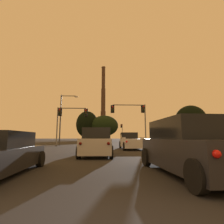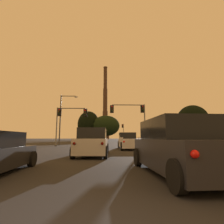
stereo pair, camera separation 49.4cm
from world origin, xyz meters
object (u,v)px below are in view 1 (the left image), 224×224
street_lamp (63,114)px  traffic_light_overhead_left (68,117)px  pickup_truck_right_lane_front (131,142)px  traffic_light_far_right (122,130)px  suv_right_lane_third (189,147)px  smokestack (103,110)px  suv_center_lane_second (97,142)px  traffic_light_overhead_right (134,114)px

street_lamp → traffic_light_overhead_left: bearing=-65.7°
pickup_truck_right_lane_front → traffic_light_far_right: (3.50, 40.91, 3.11)m
suv_right_lane_third → smokestack: size_ratio=0.08×
traffic_light_far_right → traffic_light_overhead_left: size_ratio=1.04×
pickup_truck_right_lane_front → traffic_light_overhead_left: traffic_light_overhead_left is taller
suv_center_lane_second → traffic_light_far_right: bearing=83.7°
suv_center_lane_second → traffic_light_overhead_right: bearing=72.1°
suv_center_lane_second → pickup_truck_right_lane_front: (3.44, 7.03, -0.09)m
suv_right_lane_third → traffic_light_overhead_left: 22.25m
traffic_light_overhead_left → street_lamp: street_lamp is taller
suv_center_lane_second → smokestack: 140.63m
suv_center_lane_second → traffic_light_overhead_left: 15.20m
street_lamp → suv_center_lane_second: bearing=-69.7°
traffic_light_far_right → suv_right_lane_third: bearing=-93.8°
suv_right_lane_third → traffic_light_far_right: traffic_light_far_right is taller
pickup_truck_right_lane_front → traffic_light_overhead_right: traffic_light_overhead_right is taller
pickup_truck_right_lane_front → traffic_light_overhead_right: size_ratio=0.87×
traffic_light_overhead_right → suv_right_lane_third: bearing=-95.2°
pickup_truck_right_lane_front → suv_right_lane_third: 13.46m
traffic_light_far_right → smokestack: 93.28m
pickup_truck_right_lane_front → traffic_light_overhead_left: 11.43m
traffic_light_far_right → smokestack: size_ratio=0.09×
street_lamp → smokestack: 123.42m
smokestack → suv_right_lane_third: bearing=-88.9°
pickup_truck_right_lane_front → smokestack: 133.76m
traffic_light_overhead_left → street_lamp: 3.34m
suv_center_lane_second → traffic_light_overhead_left: (-4.92, 13.96, 3.47)m
traffic_light_overhead_right → traffic_light_overhead_left: size_ratio=1.11×
suv_right_lane_third → traffic_light_far_right: 54.57m
street_lamp → traffic_light_overhead_right: bearing=-13.2°
street_lamp → suv_right_lane_third: bearing=-67.8°
traffic_light_overhead_right → smokestack: (-4.68, 124.24, 20.46)m
pickup_truck_right_lane_front → suv_right_lane_third: size_ratio=1.11×
traffic_light_overhead_right → street_lamp: 11.73m
traffic_light_overhead_left → smokestack: 126.40m
pickup_truck_right_lane_front → smokestack: bearing=91.9°
suv_center_lane_second → smokestack: smokestack is taller
suv_right_lane_third → traffic_light_overhead_left: size_ratio=0.87×
street_lamp → smokestack: smokestack is taller
traffic_light_overhead_left → suv_center_lane_second: bearing=-70.6°
pickup_truck_right_lane_front → traffic_light_overhead_left: (-8.36, 6.93, 3.56)m
traffic_light_overhead_right → street_lamp: (-11.41, 2.67, 0.27)m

